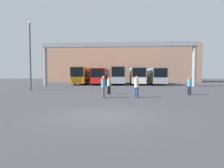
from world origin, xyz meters
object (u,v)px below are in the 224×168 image
pedestrian_mid_left (103,86)px  pedestrian_near_right (109,85)px  pedestrian_far_center (189,86)px  lamp_post (30,53)px  bus_slot_3 (137,75)px  bus_slot_2 (119,75)px  pedestrian_near_center (136,86)px  bus_slot_0 (85,75)px  bus_slot_1 (102,76)px  bus_slot_4 (154,75)px

pedestrian_mid_left → pedestrian_near_right: bearing=-6.3°
pedestrian_far_center → lamp_post: bearing=-134.7°
bus_slot_3 → lamp_post: (-13.58, -15.49, 2.53)m
pedestrian_mid_left → pedestrian_near_right: 2.85m
bus_slot_2 → pedestrian_near_center: bus_slot_2 is taller
pedestrian_mid_left → pedestrian_far_center: size_ratio=1.06×
bus_slot_0 → lamp_post: (-2.77, -16.23, 2.47)m
bus_slot_1 → pedestrian_mid_left: bus_slot_1 is taller
bus_slot_0 → pedestrian_near_right: 20.99m
bus_slot_0 → bus_slot_2: bearing=-1.2°
bus_slot_1 → bus_slot_4: bus_slot_4 is taller
bus_slot_2 → lamp_post: size_ratio=1.49×
bus_slot_0 → bus_slot_1: (3.60, 0.02, -0.14)m
bus_slot_1 → bus_slot_3: (7.21, -0.76, 0.07)m
bus_slot_0 → pedestrian_far_center: (13.99, -20.15, -1.06)m
bus_slot_4 → pedestrian_near_right: size_ratio=7.80×
bus_slot_0 → pedestrian_near_right: size_ratio=7.63×
bus_slot_4 → pedestrian_near_right: bearing=-111.0°
bus_slot_2 → pedestrian_near_right: bearing=-91.3°
pedestrian_near_center → lamp_post: size_ratio=0.21×
bus_slot_1 → pedestrian_near_center: size_ratio=7.29×
pedestrian_far_center → pedestrian_near_right: bearing=-124.0°
bus_slot_0 → bus_slot_4: size_ratio=0.98×
pedestrian_far_center → lamp_post: lamp_post is taller
pedestrian_near_right → pedestrian_near_center: size_ratio=0.95×
bus_slot_3 → lamp_post: lamp_post is taller
bus_slot_3 → pedestrian_mid_left: 22.38m
bus_slot_1 → pedestrian_far_center: size_ratio=7.68×
bus_slot_4 → lamp_post: lamp_post is taller
bus_slot_0 → bus_slot_2: (7.21, -0.15, 0.02)m
bus_slot_0 → bus_slot_3: bus_slot_0 is taller
bus_slot_1 → pedestrian_near_right: 20.13m
pedestrian_near_right → lamp_post: 10.78m
bus_slot_1 → pedestrian_far_center: 22.70m
bus_slot_1 → lamp_post: size_ratio=1.53×
bus_slot_4 → pedestrian_mid_left: size_ratio=7.39×
pedestrian_near_center → lamp_post: bearing=-174.2°
bus_slot_3 → pedestrian_far_center: (3.18, -19.41, -0.99)m
bus_slot_0 → bus_slot_1: 3.61m
bus_slot_2 → pedestrian_far_center: bus_slot_2 is taller
pedestrian_mid_left → pedestrian_near_right: (0.19, 2.85, -0.05)m
bus_slot_3 → pedestrian_near_center: bus_slot_3 is taller
bus_slot_1 → bus_slot_3: bus_slot_3 is taller
pedestrian_mid_left → pedestrian_near_center: pedestrian_mid_left is taller
pedestrian_near_right → lamp_post: lamp_post is taller
bus_slot_1 → bus_slot_0: bearing=-179.7°
bus_slot_4 → bus_slot_2: bearing=-177.7°
bus_slot_0 → lamp_post: size_ratio=1.53×
pedestrian_near_right → pedestrian_mid_left: bearing=58.5°
pedestrian_mid_left → pedestrian_far_center: (7.41, 2.54, -0.05)m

